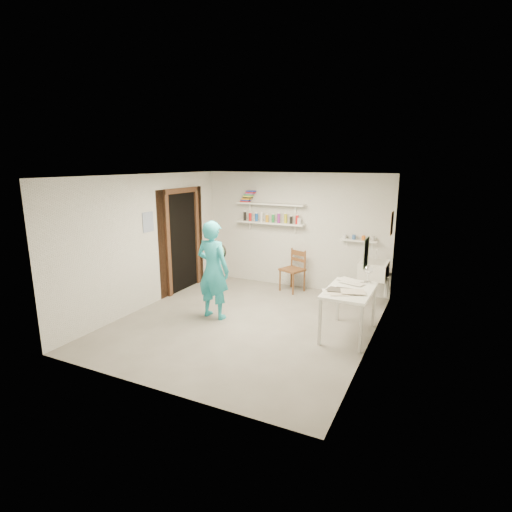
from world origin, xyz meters
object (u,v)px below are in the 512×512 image
at_px(belfast_sink, 374,270).
at_px(wooden_chair, 292,270).
at_px(desk_lamp, 368,269).
at_px(man, 213,270).
at_px(wall_clock, 219,251).
at_px(work_table, 348,312).

bearing_deg(belfast_sink, wooden_chair, 173.01).
bearing_deg(desk_lamp, man, -163.72).
height_order(man, wall_clock, man).
distance_m(belfast_sink, desk_lamp, 1.05).
bearing_deg(wall_clock, desk_lamp, 16.18).
bearing_deg(work_table, man, -173.28).
xyz_separation_m(wall_clock, wooden_chair, (0.72, 1.70, -0.66)).
xyz_separation_m(belfast_sink, wooden_chair, (-1.65, 0.20, -0.25)).
bearing_deg(man, belfast_sink, -138.89).
bearing_deg(wall_clock, work_table, 6.01).
height_order(man, wooden_chair, man).
relative_size(work_table, desk_lamp, 8.00).
distance_m(work_table, desk_lamp, 0.76).
distance_m(man, work_table, 2.30).
xyz_separation_m(wooden_chair, desk_lamp, (1.72, -1.22, 0.50)).
xyz_separation_m(man, desk_lamp, (2.42, 0.71, 0.12)).
xyz_separation_m(belfast_sink, wall_clock, (-2.37, -1.50, 0.42)).
bearing_deg(work_table, wall_clock, -178.87).
bearing_deg(work_table, belfast_sink, 85.68).
xyz_separation_m(man, work_table, (2.24, 0.26, -0.47)).
bearing_deg(desk_lamp, wooden_chair, 144.75).
xyz_separation_m(belfast_sink, work_table, (-0.11, -1.46, -0.33)).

